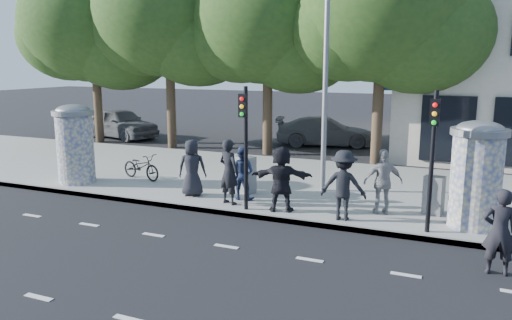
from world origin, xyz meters
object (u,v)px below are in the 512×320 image
at_px(ped_a, 192,168).
at_px(car_right, 325,131).
at_px(street_lamp, 326,41).
at_px(ped_b, 229,172).
at_px(traffic_pole_far, 433,147).
at_px(bicycle, 141,166).
at_px(ad_column_right, 477,172).
at_px(cabinet_right, 434,195).
at_px(cabinet_left, 246,175).
at_px(traffic_pole_near, 245,136).
at_px(ped_f, 281,179).
at_px(car_left, 120,123).
at_px(man_road, 500,232).
at_px(ped_e, 383,182).
at_px(ad_column_left, 75,142).
at_px(ped_d, 343,185).
at_px(ped_c, 242,173).

xyz_separation_m(ped_a, car_right, (0.98, 11.62, -0.30)).
relative_size(street_lamp, ped_b, 4.24).
xyz_separation_m(traffic_pole_far, bicycle, (-9.65, 1.92, -1.63)).
xyz_separation_m(ad_column_right, ped_b, (-6.48, -0.53, -0.44)).
bearing_deg(cabinet_right, cabinet_left, -166.86).
bearing_deg(bicycle, traffic_pole_far, -88.22).
relative_size(traffic_pole_near, cabinet_left, 2.94).
height_order(traffic_pole_near, car_right, traffic_pole_near).
distance_m(ped_f, cabinet_left, 2.23).
bearing_deg(car_left, cabinet_right, -102.10).
bearing_deg(car_right, traffic_pole_far, -170.15).
height_order(traffic_pole_far, ped_b, traffic_pole_far).
bearing_deg(car_left, man_road, -107.90).
bearing_deg(cabinet_right, ped_f, -147.06).
relative_size(traffic_pole_far, cabinet_right, 3.26).
relative_size(ped_b, ped_e, 1.06).
distance_m(ped_e, cabinet_left, 4.34).
bearing_deg(ad_column_left, ped_d, -3.05).
xyz_separation_m(traffic_pole_near, ped_a, (-2.11, 0.74, -1.21)).
xyz_separation_m(traffic_pole_far, cabinet_right, (0.02, 1.62, -1.56)).
distance_m(ped_c, bicycle, 4.42).
relative_size(ped_c, car_right, 0.32).
bearing_deg(cabinet_right, ped_a, -158.90).
bearing_deg(ped_d, ad_column_right, -172.28).
relative_size(ad_column_left, cabinet_left, 2.29).
height_order(man_road, cabinet_left, man_road).
bearing_deg(cabinet_left, ped_b, -67.66).
bearing_deg(street_lamp, cabinet_left, -151.71).
bearing_deg(cabinet_left, ped_d, -3.70).
bearing_deg(car_right, ad_column_right, -164.60).
xyz_separation_m(traffic_pole_near, ped_c, (-0.55, 0.97, -1.28)).
height_order(ped_a, cabinet_right, ped_a).
xyz_separation_m(street_lamp, ped_a, (-3.51, -2.10, -3.77)).
relative_size(ped_c, bicycle, 0.92).
height_order(ad_column_left, traffic_pole_far, traffic_pole_far).
height_order(traffic_pole_near, ped_e, traffic_pole_near).
bearing_deg(ped_e, street_lamp, -61.77).
height_order(ped_a, car_left, ped_a).
relative_size(ped_b, man_road, 1.07).
relative_size(traffic_pole_far, man_road, 1.93).
bearing_deg(ad_column_right, ad_column_left, -179.08).
bearing_deg(ped_e, ped_d, 22.83).
bearing_deg(ped_a, ped_f, 150.29).
distance_m(traffic_pole_far, ped_a, 7.05).
bearing_deg(cabinet_left, traffic_pole_far, 2.68).
xyz_separation_m(ped_c, man_road, (6.79, -2.58, -0.07)).
xyz_separation_m(ad_column_right, cabinet_left, (-6.54, 0.78, -0.81)).
bearing_deg(traffic_pole_near, ad_column_left, 173.89).
distance_m(ad_column_right, ped_f, 4.91).
bearing_deg(traffic_pole_far, car_left, 148.91).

